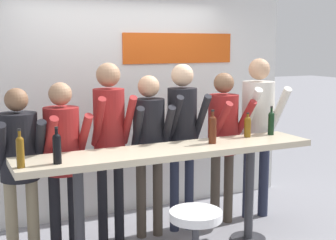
% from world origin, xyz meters
% --- Properties ---
extents(back_wall, '(4.45, 0.12, 2.87)m').
position_xyz_m(back_wall, '(0.01, 1.40, 1.44)').
color(back_wall, silver).
rests_on(back_wall, ground_plane).
extents(tasting_table, '(2.85, 0.53, 1.06)m').
position_xyz_m(tasting_table, '(-0.00, 0.00, 0.90)').
color(tasting_table, beige).
rests_on(tasting_table, ground_plane).
extents(bar_stool, '(0.45, 0.45, 0.69)m').
position_xyz_m(bar_stool, '(-0.11, -0.66, 0.46)').
color(bar_stool, '#333338').
rests_on(bar_stool, ground_plane).
extents(person_far_left, '(0.42, 0.51, 1.62)m').
position_xyz_m(person_far_left, '(-1.28, 0.53, 1.00)').
color(person_far_left, gray).
rests_on(person_far_left, ground_plane).
extents(person_left, '(0.42, 0.53, 1.66)m').
position_xyz_m(person_left, '(-0.89, 0.50, 1.03)').
color(person_left, black).
rests_on(person_left, ground_plane).
extents(person_center_left, '(0.39, 0.54, 1.83)m').
position_xyz_m(person_center_left, '(-0.41, 0.57, 1.16)').
color(person_center_left, black).
rests_on(person_center_left, ground_plane).
extents(person_center, '(0.44, 0.56, 1.69)m').
position_xyz_m(person_center, '(0.00, 0.52, 1.06)').
color(person_center, '#473D33').
rests_on(person_center, ground_plane).
extents(person_center_right, '(0.41, 0.55, 1.80)m').
position_xyz_m(person_center_right, '(0.38, 0.53, 1.14)').
color(person_center_right, '#23283D').
rests_on(person_center_right, ground_plane).
extents(person_right, '(0.42, 0.54, 1.70)m').
position_xyz_m(person_right, '(0.87, 0.50, 1.06)').
color(person_right, '#473D33').
rests_on(person_right, ground_plane).
extents(person_far_right, '(0.49, 0.62, 1.85)m').
position_xyz_m(person_far_right, '(1.35, 0.51, 1.15)').
color(person_far_right, '#23283D').
rests_on(person_far_right, ground_plane).
extents(wine_bottle_0, '(0.07, 0.07, 0.26)m').
position_xyz_m(wine_bottle_0, '(0.93, 0.13, 1.18)').
color(wine_bottle_0, brown).
rests_on(wine_bottle_0, tasting_table).
extents(wine_bottle_1, '(0.06, 0.06, 0.30)m').
position_xyz_m(wine_bottle_1, '(1.23, 0.13, 1.19)').
color(wine_bottle_1, black).
rests_on(wine_bottle_1, tasting_table).
extents(wine_bottle_2, '(0.08, 0.08, 0.33)m').
position_xyz_m(wine_bottle_2, '(0.44, 0.02, 1.21)').
color(wine_bottle_2, '#4C1E0F').
rests_on(wine_bottle_2, tasting_table).
extents(wine_bottle_3, '(0.06, 0.06, 0.31)m').
position_xyz_m(wine_bottle_3, '(-1.36, -0.12, 1.19)').
color(wine_bottle_3, brown).
rests_on(wine_bottle_3, tasting_table).
extents(wine_bottle_4, '(0.07, 0.07, 0.30)m').
position_xyz_m(wine_bottle_4, '(-1.07, -0.12, 1.19)').
color(wine_bottle_4, black).
rests_on(wine_bottle_4, tasting_table).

